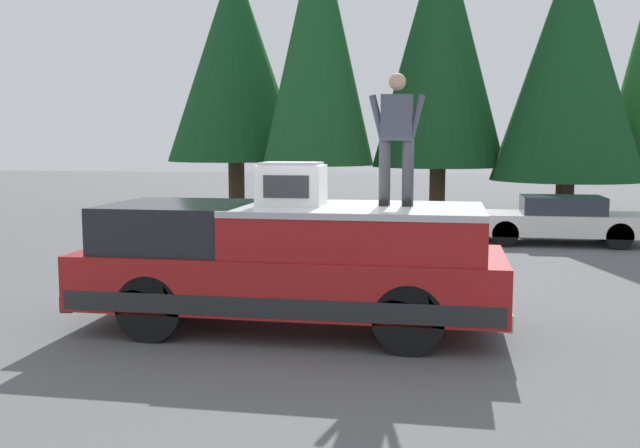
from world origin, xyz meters
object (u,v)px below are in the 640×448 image
compressor_unit (291,184)px  person_on_truck_bed (397,136)px  pickup_truck (291,264)px  parked_car_white (558,220)px

compressor_unit → person_on_truck_bed: bearing=-82.0°
pickup_truck → parked_car_white: bearing=-28.0°
compressor_unit → person_on_truck_bed: (0.19, -1.34, 0.62)m
parked_car_white → person_on_truck_bed: bearing=158.9°
person_on_truck_bed → pickup_truck: bearing=98.2°
compressor_unit → person_on_truck_bed: person_on_truck_bed is taller
parked_car_white → pickup_truck: bearing=152.0°
pickup_truck → person_on_truck_bed: size_ratio=3.28×
person_on_truck_bed → parked_car_white: person_on_truck_bed is taller
pickup_truck → parked_car_white: 9.96m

